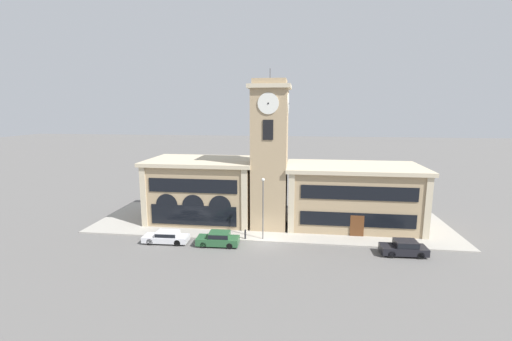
# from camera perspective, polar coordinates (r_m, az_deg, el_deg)

# --- Properties ---
(ground_plane) EXTENTS (300.00, 300.00, 0.00)m
(ground_plane) POSITION_cam_1_polar(r_m,az_deg,el_deg) (37.73, 1.49, -11.89)
(ground_plane) COLOR #605E5B
(sidewalk_kerb) EXTENTS (43.46, 13.12, 0.15)m
(sidewalk_kerb) POSITION_cam_1_polar(r_m,az_deg,el_deg) (43.83, 2.39, -8.60)
(sidewalk_kerb) COLOR #A39E93
(sidewalk_kerb) RESTS_ON ground_plane
(clock_tower) EXTENTS (4.79, 4.79, 18.71)m
(clock_tower) POSITION_cam_1_polar(r_m,az_deg,el_deg) (40.23, 2.28, 2.51)
(clock_tower) COLOR tan
(clock_tower) RESTS_ON ground_plane
(town_hall_left_wing) EXTENTS (13.66, 8.94, 7.90)m
(town_hall_left_wing) POSITION_cam_1_polar(r_m,az_deg,el_deg) (44.73, -8.87, -3.13)
(town_hall_left_wing) COLOR tan
(town_hall_left_wing) RESTS_ON ground_plane
(town_hall_right_wing) EXTENTS (16.09, 8.94, 7.51)m
(town_hall_right_wing) POSITION_cam_1_polar(r_m,az_deg,el_deg) (43.52, 15.79, -4.03)
(town_hall_right_wing) COLOR tan
(town_hall_right_wing) RESTS_ON ground_plane
(parked_car_near) EXTENTS (4.88, 1.96, 1.29)m
(parked_car_near) POSITION_cam_1_polar(r_m,az_deg,el_deg) (38.60, -14.68, -10.62)
(parked_car_near) COLOR silver
(parked_car_near) RESTS_ON ground_plane
(parked_car_mid) EXTENTS (4.50, 2.00, 1.48)m
(parked_car_mid) POSITION_cam_1_polar(r_m,az_deg,el_deg) (36.88, -6.27, -11.20)
(parked_car_mid) COLOR #285633
(parked_car_mid) RESTS_ON ground_plane
(parked_car_far) EXTENTS (4.43, 1.99, 1.51)m
(parked_car_far) POSITION_cam_1_polar(r_m,az_deg,el_deg) (37.38, 23.47, -11.68)
(parked_car_far) COLOR black
(parked_car_far) RESTS_ON ground_plane
(street_lamp) EXTENTS (0.36, 0.36, 6.82)m
(street_lamp) POSITION_cam_1_polar(r_m,az_deg,el_deg) (36.90, 1.18, -4.99)
(street_lamp) COLOR #4C4C51
(street_lamp) RESTS_ON sidewalk_kerb
(bollard) EXTENTS (0.18, 0.18, 1.06)m
(bollard) POSITION_cam_1_polar(r_m,az_deg,el_deg) (38.15, -1.81, -10.55)
(bollard) COLOR black
(bollard) RESTS_ON sidewalk_kerb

